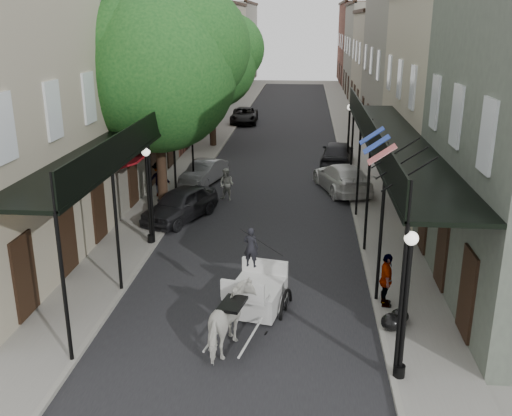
% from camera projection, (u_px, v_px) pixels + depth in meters
% --- Properties ---
extents(ground, '(140.00, 140.00, 0.00)m').
position_uv_depth(ground, '(239.00, 330.00, 15.94)').
color(ground, gray).
rests_on(ground, ground).
extents(road, '(8.00, 90.00, 0.01)m').
position_uv_depth(road, '(277.00, 162.00, 34.86)').
color(road, black).
rests_on(road, ground).
extents(sidewalk_left, '(2.20, 90.00, 0.12)m').
position_uv_depth(sidewalk_left, '(197.00, 159.00, 35.27)').
color(sidewalk_left, gray).
rests_on(sidewalk_left, ground).
extents(sidewalk_right, '(2.20, 90.00, 0.12)m').
position_uv_depth(sidewalk_right, '(360.00, 163.00, 34.42)').
color(sidewalk_right, gray).
rests_on(sidewalk_right, ground).
extents(building_row_left, '(5.00, 80.00, 10.50)m').
position_uv_depth(building_row_left, '(172.00, 62.00, 43.40)').
color(building_row_left, '#9D957D').
rests_on(building_row_left, ground).
extents(building_row_right, '(5.00, 80.00, 10.50)m').
position_uv_depth(building_row_right, '(402.00, 63.00, 41.95)').
color(building_row_right, gray).
rests_on(building_row_right, ground).
extents(gallery_left, '(2.20, 18.05, 4.88)m').
position_uv_depth(gallery_left, '(135.00, 136.00, 21.68)').
color(gallery_left, black).
rests_on(gallery_left, sidewalk_left).
extents(gallery_right, '(2.20, 18.05, 4.88)m').
position_uv_depth(gallery_right, '(390.00, 140.00, 20.87)').
color(gallery_right, black).
rests_on(gallery_right, sidewalk_right).
extents(tree_near, '(7.31, 6.80, 9.63)m').
position_uv_depth(tree_near, '(167.00, 64.00, 23.89)').
color(tree_near, '#382619').
rests_on(tree_near, sidewalk_left).
extents(tree_far, '(6.45, 6.00, 8.61)m').
position_uv_depth(tree_far, '(217.00, 59.00, 37.34)').
color(tree_far, '#382619').
rests_on(tree_far, sidewalk_left).
extents(lamppost_right_near, '(0.32, 0.32, 3.71)m').
position_uv_depth(lamppost_right_near, '(405.00, 304.00, 13.07)').
color(lamppost_right_near, black).
rests_on(lamppost_right_near, sidewalk_right).
extents(lamppost_left, '(0.32, 0.32, 3.71)m').
position_uv_depth(lamppost_left, '(148.00, 194.00, 21.32)').
color(lamppost_left, black).
rests_on(lamppost_left, sidewalk_left).
extents(lamppost_right_far, '(0.32, 0.32, 3.71)m').
position_uv_depth(lamppost_right_far, '(349.00, 136.00, 31.98)').
color(lamppost_right_far, black).
rests_on(lamppost_right_far, sidewalk_right).
extents(horse, '(1.31, 2.16, 1.70)m').
position_uv_depth(horse, '(231.00, 321.00, 14.74)').
color(horse, silver).
rests_on(horse, ground).
extents(carriage, '(2.03, 2.74, 2.84)m').
position_uv_depth(carriage, '(260.00, 271.00, 17.07)').
color(carriage, black).
rests_on(carriage, ground).
extents(pedestrian_walking, '(0.93, 0.85, 1.56)m').
position_uv_depth(pedestrian_walking, '(227.00, 184.00, 27.22)').
color(pedestrian_walking, '#B6B7AD').
rests_on(pedestrian_walking, ground).
extents(pedestrian_sidewalk_left, '(1.22, 0.91, 1.67)m').
position_uv_depth(pedestrian_sidewalk_left, '(159.00, 179.00, 27.48)').
color(pedestrian_sidewalk_left, gray).
rests_on(pedestrian_sidewalk_left, sidewalk_left).
extents(pedestrian_sidewalk_right, '(0.42, 0.98, 1.66)m').
position_uv_depth(pedestrian_sidewalk_right, '(386.00, 280.00, 16.81)').
color(pedestrian_sidewalk_right, gray).
rests_on(pedestrian_sidewalk_right, sidewalk_right).
extents(car_left_near, '(3.14, 4.46, 1.41)m').
position_uv_depth(car_left_near, '(180.00, 204.00, 24.54)').
color(car_left_near, black).
rests_on(car_left_near, ground).
extents(car_left_mid, '(2.19, 3.91, 1.22)m').
position_uv_depth(car_left_mid, '(204.00, 172.00, 30.06)').
color(car_left_mid, gray).
rests_on(car_left_mid, ground).
extents(car_left_far, '(2.35, 4.76, 1.30)m').
position_uv_depth(car_left_far, '(244.00, 116.00, 47.74)').
color(car_left_far, black).
rests_on(car_left_far, ground).
extents(car_right_near, '(3.22, 5.25, 1.42)m').
position_uv_depth(car_right_near, '(342.00, 178.00, 28.66)').
color(car_right_near, silver).
rests_on(car_right_near, ground).
extents(car_right_far, '(2.28, 4.65, 1.53)m').
position_uv_depth(car_right_far, '(337.00, 153.00, 33.66)').
color(car_right_far, black).
rests_on(car_right_far, ground).
extents(trash_bags, '(0.83, 0.98, 0.48)m').
position_uv_depth(trash_bags, '(395.00, 320.00, 15.79)').
color(trash_bags, black).
rests_on(trash_bags, sidewalk_right).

